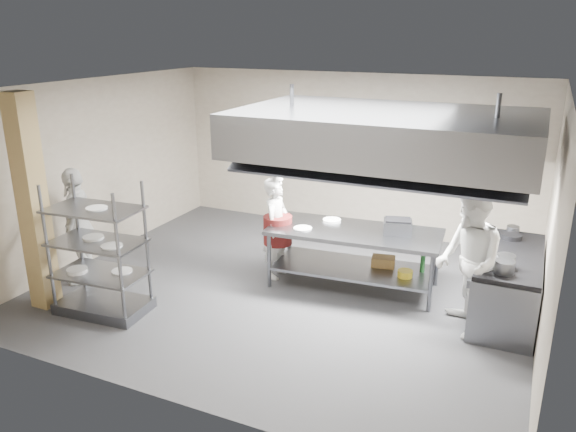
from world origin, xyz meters
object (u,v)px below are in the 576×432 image
at_px(chef_head, 277,228).
at_px(stockpot, 506,261).
at_px(cooking_range, 508,286).
at_px(griddle, 398,227).
at_px(chef_line, 468,262).
at_px(island, 353,258).
at_px(chef_plating, 78,226).
at_px(pass_rack, 98,249).

height_order(chef_head, stockpot, chef_head).
relative_size(cooking_range, stockpot, 8.62).
bearing_deg(cooking_range, chef_head, -177.79).
distance_m(chef_head, griddle, 1.87).
bearing_deg(cooking_range, griddle, 175.87).
bearing_deg(chef_line, chef_head, -123.98).
height_order(chef_line, stockpot, chef_line).
relative_size(island, cooking_range, 1.27).
relative_size(chef_head, chef_plating, 0.88).
bearing_deg(chef_head, island, -86.16).
bearing_deg(pass_rack, chef_line, 13.45).
height_order(island, cooking_range, island).
xyz_separation_m(pass_rack, cooking_range, (5.10, 2.21, -0.50)).
xyz_separation_m(cooking_range, chef_line, (-0.48, -0.70, 0.55)).
bearing_deg(cooking_range, stockpot, -95.56).
bearing_deg(island, chef_plating, -163.00).
bearing_deg(cooking_range, chef_plating, -165.64).
bearing_deg(chef_head, cooking_range, -89.76).
relative_size(chef_line, stockpot, 8.32).
bearing_deg(chef_plating, cooking_range, 74.71).
xyz_separation_m(pass_rack, chef_plating, (-0.98, 0.65, -0.02)).
bearing_deg(chef_plating, chef_head, 88.51).
distance_m(chef_head, stockpot, 3.40).
distance_m(island, chef_line, 1.92).
bearing_deg(stockpot, cooking_range, 84.44).
distance_m(pass_rack, chef_plating, 1.18).
distance_m(griddle, stockpot, 1.65).
bearing_deg(chef_head, pass_rack, 139.12).
xyz_separation_m(chef_head, chef_line, (2.94, -0.56, 0.17)).
bearing_deg(cooking_range, chef_line, -124.57).
bearing_deg(cooking_range, island, -179.80).
bearing_deg(stockpot, chef_line, -155.66).
distance_m(island, chef_head, 1.28).
distance_m(pass_rack, griddle, 4.21).
height_order(island, chef_line, chef_line).
bearing_deg(stockpot, chef_plating, -170.08).
bearing_deg(griddle, chef_line, -51.97).
relative_size(pass_rack, griddle, 4.59).
xyz_separation_m(cooking_range, griddle, (-1.58, 0.11, 0.59)).
relative_size(chef_head, stockpot, 6.89).
xyz_separation_m(pass_rack, chef_head, (1.68, 2.08, -0.12)).
distance_m(chef_line, chef_plating, 5.67).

